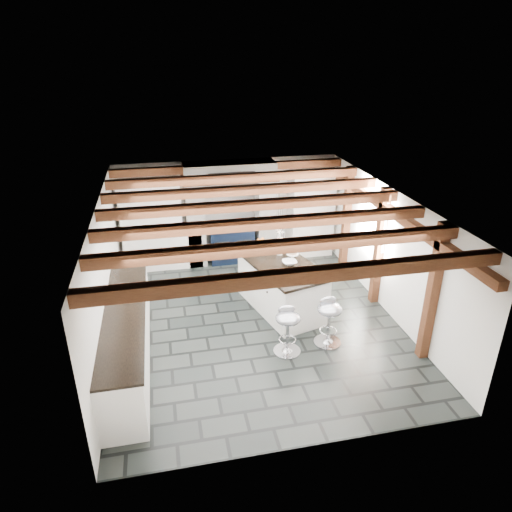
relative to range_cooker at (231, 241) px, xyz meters
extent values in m
plane|color=black|center=(0.00, -2.68, -0.47)|extent=(6.00, 6.00, 0.00)
plane|color=white|center=(0.00, 0.32, 0.68)|extent=(5.00, 0.00, 5.00)
plane|color=white|center=(-2.50, -2.68, 0.68)|extent=(0.00, 6.00, 6.00)
plane|color=white|center=(2.50, -2.68, 0.68)|extent=(0.00, 6.00, 6.00)
plane|color=white|center=(0.00, -2.68, 1.83)|extent=(6.00, 6.00, 0.00)
cube|color=white|center=(-0.80, 0.02, 0.48)|extent=(0.40, 0.60, 1.90)
cube|color=white|center=(0.80, 0.02, 0.48)|extent=(0.40, 0.60, 1.90)
cube|color=brown|center=(0.00, 0.02, 1.52)|extent=(2.10, 0.65, 0.18)
cube|color=white|center=(0.00, 0.02, 1.68)|extent=(2.00, 0.60, 0.31)
cube|color=black|center=(0.00, -0.30, 1.58)|extent=(1.00, 0.03, 0.22)
cube|color=silver|center=(0.00, -0.31, 1.58)|extent=(0.90, 0.01, 0.14)
cube|color=white|center=(-1.75, 0.02, 0.53)|extent=(1.30, 0.58, 2.00)
cube|color=white|center=(1.90, 0.02, 0.53)|extent=(1.00, 0.58, 2.00)
cube|color=white|center=(-2.20, -3.28, -0.03)|extent=(0.60, 3.80, 0.88)
cube|color=black|center=(-2.20, -3.28, 0.43)|extent=(0.64, 3.80, 0.04)
cube|color=white|center=(-1.05, 0.02, -0.03)|extent=(0.70, 0.60, 0.88)
cube|color=black|center=(-1.05, 0.02, 0.43)|extent=(0.74, 0.64, 0.04)
cube|color=brown|center=(2.42, -2.68, 1.48)|extent=(0.15, 5.80, 0.14)
plane|color=white|center=(2.48, -2.08, 1.08)|extent=(0.00, 0.90, 0.90)
cube|color=brown|center=(0.00, -5.28, 1.74)|extent=(5.00, 0.16, 0.16)
cube|color=brown|center=(0.00, -4.41, 1.74)|extent=(5.00, 0.16, 0.16)
cube|color=brown|center=(0.00, -3.54, 1.74)|extent=(5.00, 0.16, 0.16)
cube|color=brown|center=(0.00, -2.68, 1.74)|extent=(5.00, 0.16, 0.16)
cube|color=brown|center=(0.00, -1.81, 1.74)|extent=(5.00, 0.16, 0.16)
cube|color=brown|center=(0.00, -0.94, 1.74)|extent=(5.00, 0.16, 0.16)
cube|color=brown|center=(0.00, -0.08, 1.74)|extent=(5.00, 0.16, 0.16)
cube|color=brown|center=(2.42, -4.28, 0.68)|extent=(0.15, 0.15, 2.30)
cube|color=brown|center=(2.42, -2.48, 0.68)|extent=(0.15, 0.15, 2.30)
cube|color=brown|center=(2.42, -0.88, 0.68)|extent=(0.15, 0.15, 2.30)
cylinder|color=black|center=(0.45, -2.73, 1.46)|extent=(0.01, 0.01, 0.56)
cylinder|color=white|center=(0.45, -2.73, 1.13)|extent=(0.09, 0.09, 0.22)
cylinder|color=black|center=(0.50, -2.43, 1.46)|extent=(0.01, 0.01, 0.56)
cylinder|color=white|center=(0.50, -2.43, 1.13)|extent=(0.09, 0.09, 0.22)
cylinder|color=black|center=(0.55, -2.13, 1.46)|extent=(0.01, 0.01, 0.56)
cylinder|color=white|center=(0.55, -2.13, 1.13)|extent=(0.09, 0.09, 0.22)
cube|color=black|center=(0.00, 0.00, -0.02)|extent=(1.00, 0.60, 0.90)
ellipsoid|color=silver|center=(-0.25, 0.00, 0.46)|extent=(0.28, 0.28, 0.11)
ellipsoid|color=silver|center=(0.25, 0.00, 0.46)|extent=(0.28, 0.28, 0.11)
cylinder|color=silver|center=(0.00, -0.32, 0.35)|extent=(0.95, 0.03, 0.03)
cube|color=black|center=(-0.25, -0.30, -0.02)|extent=(0.35, 0.02, 0.30)
cube|color=black|center=(0.25, -0.30, -0.02)|extent=(0.35, 0.02, 0.30)
cube|color=white|center=(0.57, -2.36, -0.01)|extent=(1.37, 2.02, 0.90)
cube|color=black|center=(0.57, -2.36, 0.46)|extent=(1.47, 2.12, 0.05)
imported|color=white|center=(0.28, -1.91, 0.59)|extent=(0.23, 0.23, 0.20)
ellipsoid|color=#CE651D|center=(0.28, -1.91, 0.74)|extent=(0.20, 0.20, 0.12)
cylinder|color=white|center=(0.62, -1.98, 0.58)|extent=(0.12, 0.12, 0.18)
imported|color=white|center=(0.69, -2.44, 0.52)|extent=(0.33, 0.33, 0.07)
cylinder|color=white|center=(0.80, -2.25, 0.54)|extent=(0.05, 0.05, 0.10)
cylinder|color=white|center=(0.80, -2.25, 0.60)|extent=(0.23, 0.23, 0.02)
cylinder|color=tan|center=(0.80, -2.25, 0.64)|extent=(0.17, 0.17, 0.07)
cylinder|color=silver|center=(1.04, -3.64, -0.45)|extent=(0.46, 0.46, 0.03)
cone|color=silver|center=(1.04, -3.64, -0.40)|extent=(0.21, 0.21, 0.08)
cylinder|color=silver|center=(1.04, -3.64, -0.12)|extent=(0.05, 0.05, 0.57)
torus|color=silver|center=(1.04, -3.64, -0.22)|extent=(0.29, 0.29, 0.02)
ellipsoid|color=#9B9EA9|center=(1.04, -3.64, 0.20)|extent=(0.44, 0.44, 0.19)
ellipsoid|color=#9B9EA9|center=(1.04, -3.54, 0.30)|extent=(0.30, 0.13, 0.16)
cylinder|color=silver|center=(0.31, -3.74, -0.45)|extent=(0.45, 0.45, 0.03)
cone|color=silver|center=(0.31, -3.74, -0.40)|extent=(0.20, 0.20, 0.08)
cylinder|color=silver|center=(0.31, -3.74, -0.13)|extent=(0.05, 0.05, 0.56)
torus|color=silver|center=(0.31, -3.74, -0.22)|extent=(0.28, 0.28, 0.02)
ellipsoid|color=#9B9EA9|center=(0.31, -3.74, 0.18)|extent=(0.44, 0.44, 0.18)
ellipsoid|color=#9B9EA9|center=(0.32, -3.64, 0.29)|extent=(0.29, 0.13, 0.16)
camera|label=1|loc=(-1.47, -9.65, 4.09)|focal=32.00mm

